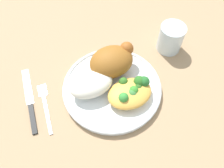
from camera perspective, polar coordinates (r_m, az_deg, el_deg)
name	(u,v)px	position (r m, az deg, el deg)	size (l,w,h in m)	color
ground_plane	(112,90)	(0.58, 0.00, -1.48)	(2.00, 2.00, 0.00)	#A3825D
plate	(112,88)	(0.57, 0.00, -0.99)	(0.25, 0.25, 0.02)	white
roasted_chicken	(112,61)	(0.57, 0.09, 5.89)	(0.12, 0.09, 0.07)	#94591F
rice_pile	(91,84)	(0.54, -5.32, -0.10)	(0.11, 0.07, 0.05)	white
mac_cheese_with_broccoli	(131,91)	(0.54, 4.83, -1.91)	(0.11, 0.08, 0.04)	gold
fork	(45,105)	(0.58, -16.56, -5.11)	(0.03, 0.14, 0.01)	silver
knife	(30,104)	(0.59, -20.05, -4.82)	(0.03, 0.19, 0.01)	black
water_glass	(171,38)	(0.66, 14.66, 11.19)	(0.07, 0.07, 0.08)	silver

